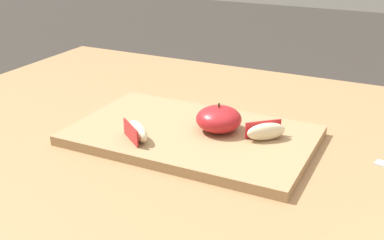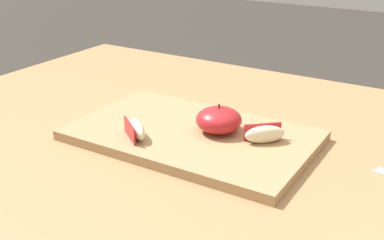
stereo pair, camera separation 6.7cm
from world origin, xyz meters
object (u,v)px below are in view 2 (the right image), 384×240
(apple_half_skin_up, at_px, (219,120))
(apple_wedge_back, at_px, (136,129))
(cutting_board, at_px, (192,135))
(apple_wedge_middle, at_px, (265,134))

(apple_half_skin_up, height_order, apple_wedge_back, apple_half_skin_up)
(cutting_board, xyz_separation_m, apple_wedge_middle, (0.12, 0.02, 0.02))
(apple_half_skin_up, distance_m, apple_wedge_back, 0.14)
(apple_half_skin_up, bearing_deg, cutting_board, -151.49)
(cutting_board, height_order, apple_wedge_back, apple_wedge_back)
(apple_half_skin_up, xyz_separation_m, apple_wedge_back, (-0.10, -0.09, -0.01))
(cutting_board, height_order, apple_wedge_middle, apple_wedge_middle)
(cutting_board, height_order, apple_half_skin_up, apple_half_skin_up)
(cutting_board, bearing_deg, apple_wedge_middle, 10.32)
(cutting_board, bearing_deg, apple_half_skin_up, 28.51)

